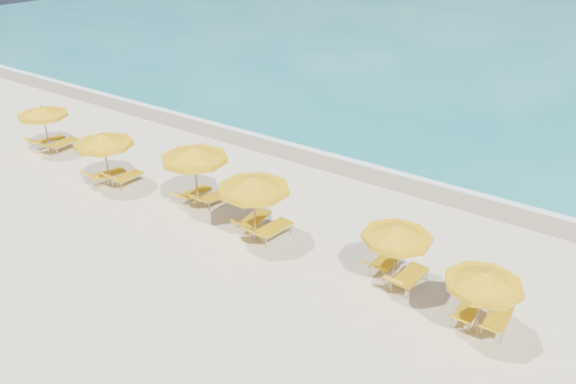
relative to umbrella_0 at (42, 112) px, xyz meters
The scene contains 23 objects.
ground_plane 13.43m from the umbrella_0, ahead, with size 120.00×120.00×0.00m, color beige.
ocean 49.60m from the umbrella_0, 74.46° to the left, with size 120.00×80.00×0.30m, color #16787E.
wet_sand_band 15.21m from the umbrella_0, 28.30° to the left, with size 120.00×2.60×0.01m, color tan.
foam_line 15.60m from the umbrella_0, 30.91° to the left, with size 120.00×1.20×0.03m, color white.
whitecap_near 18.37m from the umbrella_0, 66.51° to the left, with size 14.00×0.36×0.05m, color white.
umbrella_0 is the anchor object (origin of this frame).
umbrella_1 5.56m from the umbrella_0, ahead, with size 2.42×2.42×2.42m.
umbrella_2 9.80m from the umbrella_0, ahead, with size 3.22×3.22×2.61m.
umbrella_3 13.16m from the umbrella_0, ahead, with size 3.27×3.27×2.52m.
umbrella_4 18.26m from the umbrella_0, ahead, with size 2.65×2.65×2.16m.
umbrella_5 21.13m from the umbrella_0, ahead, with size 2.13×2.13×2.09m.
lounger_0_left 1.87m from the umbrella_0, 149.08° to the left, with size 0.92×1.92×0.77m.
lounger_0_right 1.86m from the umbrella_0, 46.51° to the left, with size 0.77×1.98×0.76m.
lounger_1_left 5.40m from the umbrella_0, ahead, with size 0.96×1.90×0.87m.
lounger_1_right 6.20m from the umbrella_0, ahead, with size 0.61×1.71×0.82m.
lounger_2_left 9.47m from the umbrella_0, ahead, with size 0.73×1.78×0.70m.
lounger_2_right 10.39m from the umbrella_0, ahead, with size 0.93×1.93×0.75m.
lounger_3_left 12.76m from the umbrella_0, ahead, with size 0.93×1.96×0.89m.
lounger_3_right 13.70m from the umbrella_0, ahead, with size 0.87×2.00×0.86m.
lounger_4_left 17.85m from the umbrella_0, ahead, with size 0.70×1.92×0.86m.
lounger_4_right 18.80m from the umbrella_0, ahead, with size 0.72×1.87×0.90m.
lounger_5_left 20.79m from the umbrella_0, ahead, with size 0.58×1.62×0.72m.
lounger_5_right 21.59m from the umbrella_0, ahead, with size 0.68×1.81×0.75m.
Camera 1 is at (10.74, -13.32, 10.36)m, focal length 35.00 mm.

